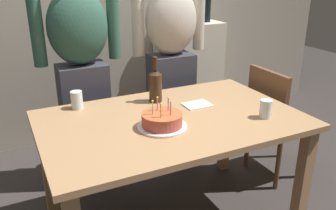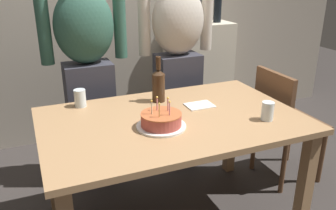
{
  "view_description": "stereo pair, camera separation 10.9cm",
  "coord_description": "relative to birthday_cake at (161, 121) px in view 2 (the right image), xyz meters",
  "views": [
    {
      "loc": [
        -0.85,
        -1.7,
        1.56
      ],
      "look_at": [
        -0.04,
        -0.04,
        0.84
      ],
      "focal_mm": 38.03,
      "sensor_mm": 36.0,
      "label": 1
    },
    {
      "loc": [
        -0.75,
        -1.74,
        1.56
      ],
      "look_at": [
        -0.04,
        -0.04,
        0.84
      ],
      "focal_mm": 38.03,
      "sensor_mm": 36.0,
      "label": 2
    }
  ],
  "objects": [
    {
      "name": "dining_chair",
      "position": [
        1.07,
        0.27,
        -0.26
      ],
      "size": [
        0.42,
        0.42,
        0.87
      ],
      "rotation": [
        0.0,
        0.0,
        1.57
      ],
      "color": "brown",
      "rests_on": "ground_plane"
    },
    {
      "name": "person_woman_cardigan",
      "position": [
        0.47,
        0.84,
        0.09
      ],
      "size": [
        0.61,
        0.27,
        1.66
      ],
      "rotation": [
        0.0,
        0.0,
        3.14
      ],
      "color": "#33333D",
      "rests_on": "ground_plane"
    },
    {
      "name": "water_glass_near",
      "position": [
        0.6,
        -0.14,
        0.01
      ],
      "size": [
        0.07,
        0.07,
        0.11
      ],
      "primitive_type": "cylinder",
      "color": "silver",
      "rests_on": "dining_table"
    },
    {
      "name": "water_glass_far",
      "position": [
        -0.35,
        0.48,
        0.02
      ],
      "size": [
        0.07,
        0.07,
        0.11
      ],
      "primitive_type": "cylinder",
      "color": "silver",
      "rests_on": "dining_table"
    },
    {
      "name": "napkin_stack",
      "position": [
        0.34,
        0.2,
        -0.04
      ],
      "size": [
        0.17,
        0.13,
        0.01
      ],
      "primitive_type": "cube",
      "rotation": [
        0.0,
        0.0,
        -0.01
      ],
      "color": "white",
      "rests_on": "dining_table"
    },
    {
      "name": "wine_bottle",
      "position": [
        0.13,
        0.38,
        0.07
      ],
      "size": [
        0.08,
        0.08,
        0.3
      ],
      "color": "#382314",
      "rests_on": "dining_table"
    },
    {
      "name": "birthday_cake",
      "position": [
        0.0,
        0.0,
        0.0
      ],
      "size": [
        0.27,
        0.27,
        0.16
      ],
      "color": "white",
      "rests_on": "dining_table"
    },
    {
      "name": "shelf_cabinet",
      "position": [
        0.97,
        1.43,
        -0.24
      ],
      "size": [
        0.66,
        0.3,
        1.35
      ],
      "color": "beige",
      "rests_on": "ground_plane"
    },
    {
      "name": "person_man_bearded",
      "position": [
        -0.23,
        0.84,
        0.09
      ],
      "size": [
        0.61,
        0.27,
        1.66
      ],
      "rotation": [
        0.0,
        0.0,
        3.14
      ],
      "color": "#33333D",
      "rests_on": "ground_plane"
    },
    {
      "name": "dining_table",
      "position": [
        0.11,
        0.1,
        -0.14
      ],
      "size": [
        1.5,
        0.96,
        0.74
      ],
      "color": "#A37A51",
      "rests_on": "ground_plane"
    }
  ]
}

